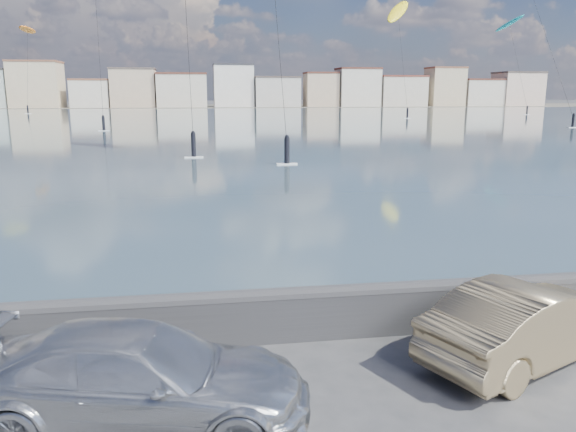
{
  "coord_description": "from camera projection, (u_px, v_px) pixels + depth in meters",
  "views": [
    {
      "loc": [
        -0.79,
        -7.41,
        4.74
      ],
      "look_at": [
        1.0,
        4.0,
        2.2
      ],
      "focal_mm": 35.0,
      "sensor_mm": 36.0,
      "label": 1
    }
  ],
  "objects": [
    {
      "name": "car_silver",
      "position": [
        139.0,
        377.0,
        8.1
      ],
      "size": [
        5.26,
        2.94,
        1.44
      ],
      "primitive_type": "imported",
      "rotation": [
        0.0,
        0.0,
        1.38
      ],
      "color": "silver",
      "rests_on": "ground"
    },
    {
      "name": "bay_water",
      "position": [
        204.0,
        121.0,
        96.57
      ],
      "size": [
        500.0,
        177.0,
        0.0
      ],
      "primitive_type": "cube",
      "color": "#2C4551",
      "rests_on": "ground"
    },
    {
      "name": "far_buildings",
      "position": [
        204.0,
        89.0,
        186.64
      ],
      "size": [
        240.79,
        13.26,
        14.6
      ],
      "color": "#9EA8B7",
      "rests_on": "ground"
    },
    {
      "name": "seawall",
      "position": [
        247.0,
        314.0,
        10.77
      ],
      "size": [
        400.0,
        0.36,
        1.08
      ],
      "color": "#28282B",
      "rests_on": "ground"
    },
    {
      "name": "car_champagne",
      "position": [
        528.0,
        322.0,
        10.04
      ],
      "size": [
        4.63,
        3.23,
        1.45
      ],
      "primitive_type": "imported",
      "rotation": [
        0.0,
        0.0,
        2.0
      ],
      "color": "tan",
      "rests_on": "ground"
    },
    {
      "name": "kitesurfer_15",
      "position": [
        398.0,
        13.0,
        112.89
      ],
      "size": [
        7.64,
        16.33,
        24.0
      ],
      "color": "yellow",
      "rests_on": "ground"
    },
    {
      "name": "kitesurfer_12",
      "position": [
        510.0,
        25.0,
        125.74
      ],
      "size": [
        4.18,
        13.0,
        22.07
      ],
      "color": "#19BFBF",
      "rests_on": "ground"
    },
    {
      "name": "ground",
      "position": [
        263.0,
        421.0,
        8.29
      ],
      "size": [
        700.0,
        700.0,
        0.0
      ],
      "primitive_type": "plane",
      "color": "#333335",
      "rests_on": "ground"
    },
    {
      "name": "far_shore_strip",
      "position": [
        201.0,
        106.0,
        201.25
      ],
      "size": [
        500.0,
        60.0,
        0.0
      ],
      "primitive_type": "cube",
      "color": "#4C473D",
      "rests_on": "ground"
    },
    {
      "name": "kitesurfer_2",
      "position": [
        27.0,
        31.0,
        134.33
      ],
      "size": [
        3.53,
        16.02,
        20.33
      ],
      "color": "orange",
      "rests_on": "ground"
    }
  ]
}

